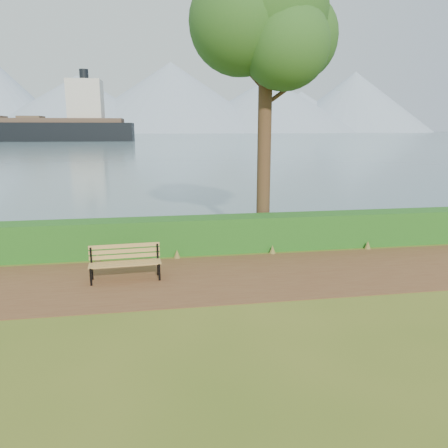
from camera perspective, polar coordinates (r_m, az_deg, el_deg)
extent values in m
plane|color=#4B611B|center=(10.24, 0.79, -7.46)|extent=(140.00, 140.00, 0.00)
cube|color=brown|center=(10.51, 0.49, -6.89)|extent=(40.00, 3.40, 0.01)
cube|color=#1A4F16|center=(12.55, -1.35, -1.34)|extent=(32.00, 0.85, 1.00)
cube|color=#496676|center=(269.50, -9.45, 11.45)|extent=(700.00, 510.00, 0.00)
cone|color=#8598B1|center=(409.16, -18.43, 14.62)|extent=(160.00, 160.00, 48.00)
cone|color=#8598B1|center=(415.95, -6.89, 16.06)|extent=(190.00, 190.00, 62.00)
cone|color=#8598B1|center=(424.99, 5.82, 15.19)|extent=(170.00, 170.00, 50.00)
cone|color=#8598B1|center=(466.17, 16.60, 14.99)|extent=(150.00, 150.00, 58.00)
cone|color=#8598B1|center=(439.77, -11.04, 13.96)|extent=(120.00, 120.00, 35.00)
cone|color=#8598B1|center=(460.51, 9.92, 14.23)|extent=(130.00, 130.00, 40.00)
cube|color=black|center=(10.32, -16.99, -6.65)|extent=(0.05, 0.06, 0.41)
cube|color=black|center=(10.65, -16.92, -5.01)|extent=(0.05, 0.06, 0.78)
cube|color=black|center=(10.46, -16.98, -5.38)|extent=(0.07, 0.48, 0.05)
cube|color=black|center=(10.31, -8.44, -6.25)|extent=(0.05, 0.06, 0.41)
cube|color=black|center=(10.64, -8.65, -4.62)|extent=(0.05, 0.06, 0.78)
cube|color=black|center=(10.45, -8.56, -4.98)|extent=(0.07, 0.48, 0.05)
cube|color=#A4793F|center=(10.25, -12.77, -5.33)|extent=(1.64, 0.18, 0.03)
cube|color=#A4793F|center=(10.36, -12.78, -5.14)|extent=(1.64, 0.18, 0.03)
cube|color=#A4793F|center=(10.47, -12.78, -4.96)|extent=(1.64, 0.18, 0.03)
cube|color=#A4793F|center=(10.58, -12.78, -4.77)|extent=(1.64, 0.18, 0.03)
cube|color=#A4793F|center=(10.60, -12.82, -4.12)|extent=(1.64, 0.13, 0.09)
cube|color=#A4793F|center=(10.57, -12.85, -3.46)|extent=(1.64, 0.13, 0.09)
cube|color=#A4793F|center=(10.54, -12.88, -2.79)|extent=(1.64, 0.13, 0.09)
cylinder|color=#392817|center=(13.24, 5.33, 13.11)|extent=(0.41, 0.41, 7.32)
sphere|color=#1F541C|center=(13.63, 5.62, 26.03)|extent=(3.45, 3.45, 3.45)
sphere|color=#1F541C|center=(14.08, 8.98, 22.96)|extent=(2.64, 2.64, 2.64)
sphere|color=#1F541C|center=(13.13, 2.16, 24.79)|extent=(2.84, 2.84, 2.84)
sphere|color=#1F541C|center=(12.86, 7.97, 22.18)|extent=(2.44, 2.44, 2.44)
cylinder|color=#392817|center=(13.40, 7.38, 16.53)|extent=(1.07, 0.12, 0.80)
cylinder|color=#392817|center=(13.33, 3.55, 18.83)|extent=(0.83, 0.38, 0.73)
cube|color=black|center=(137.63, -26.85, 10.24)|extent=(71.13, 13.06, 7.09)
cube|color=#4F3B2F|center=(137.64, -27.02, 11.96)|extent=(65.43, 11.79, 1.21)
cube|color=beige|center=(132.48, -17.63, 15.11)|extent=(9.33, 8.60, 11.13)
cylinder|color=black|center=(133.02, -17.82, 17.94)|extent=(2.43, 2.43, 3.54)
cube|color=brown|center=(135.43, -23.91, 12.60)|extent=(6.25, 6.84, 0.81)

